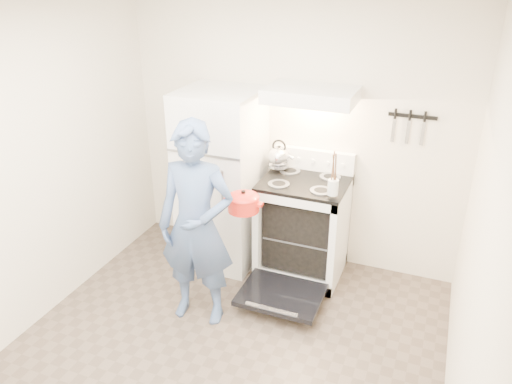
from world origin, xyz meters
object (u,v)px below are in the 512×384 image
at_px(refrigerator, 222,179).
at_px(dutch_oven, 243,204).
at_px(tea_kettle, 279,155).
at_px(stove_body, 303,229).
at_px(person, 196,226).

height_order(refrigerator, dutch_oven, refrigerator).
bearing_deg(tea_kettle, stove_body, -26.58).
distance_m(stove_body, tea_kettle, 0.72).
relative_size(person, dutch_oven, 5.16).
bearing_deg(refrigerator, stove_body, 1.77).
xyz_separation_m(refrigerator, dutch_oven, (0.47, -0.57, 0.09)).
distance_m(refrigerator, dutch_oven, 0.75).
distance_m(stove_body, dutch_oven, 0.84).
relative_size(refrigerator, tea_kettle, 5.70).
bearing_deg(stove_body, dutch_oven, -119.65).
bearing_deg(tea_kettle, dutch_oven, -93.11).
relative_size(stove_body, dutch_oven, 2.79).
bearing_deg(tea_kettle, person, -105.50).
distance_m(refrigerator, tea_kettle, 0.59).
distance_m(tea_kettle, person, 1.15).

